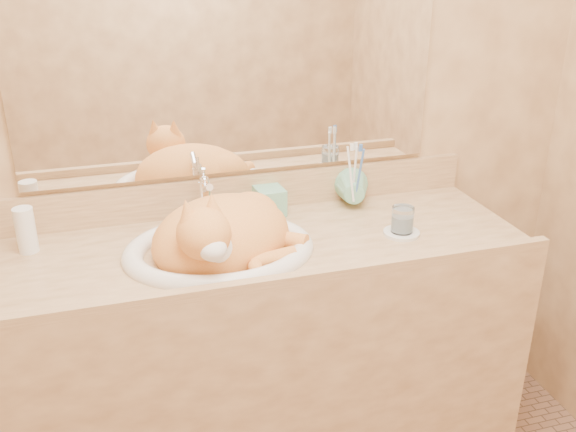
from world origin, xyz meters
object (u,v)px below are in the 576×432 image
object	(u,v)px
cat	(221,232)
soap_dispenser	(275,190)
toothbrush_cup	(354,196)
water_glass	(402,220)
vanity_counter	(259,363)
sink_basin	(218,225)

from	to	relation	value
cat	soap_dispenser	size ratio (longest dim) A/B	2.13
toothbrush_cup	water_glass	size ratio (longest dim) A/B	1.47
vanity_counter	cat	distance (m)	0.51
toothbrush_cup	soap_dispenser	bearing A→B (deg)	176.75
vanity_counter	toothbrush_cup	bearing A→B (deg)	21.60
cat	toothbrush_cup	distance (m)	0.51
vanity_counter	toothbrush_cup	distance (m)	0.62
cat	soap_dispenser	xyz separation A→B (m)	(0.21, 0.19, 0.03)
toothbrush_cup	water_glass	xyz separation A→B (m)	(0.07, -0.21, -0.00)
sink_basin	water_glass	bearing A→B (deg)	2.12
sink_basin	toothbrush_cup	bearing A→B (deg)	25.41
sink_basin	cat	distance (m)	0.02
vanity_counter	water_glass	world-z (taller)	water_glass
vanity_counter	soap_dispenser	distance (m)	0.56
cat	soap_dispenser	distance (m)	0.29
soap_dispenser	toothbrush_cup	distance (m)	0.27
soap_dispenser	water_glass	xyz separation A→B (m)	(0.34, -0.22, -0.05)
cat	toothbrush_cup	xyz separation A→B (m)	(0.47, 0.18, -0.02)
sink_basin	cat	bearing A→B (deg)	-56.54
toothbrush_cup	sink_basin	bearing A→B (deg)	-161.04
sink_basin	water_glass	size ratio (longest dim) A/B	6.82
vanity_counter	sink_basin	world-z (taller)	sink_basin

